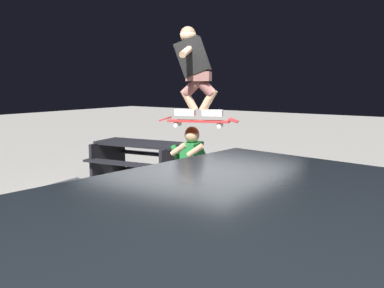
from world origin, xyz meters
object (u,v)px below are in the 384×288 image
ledge_box_main (213,200)px  picnic_table_back (140,155)px  kicker_ramp (79,200)px  person_sitting_on_ledge (189,171)px  skateboard (199,121)px  trash_bin (383,260)px  skater_airborne (194,67)px

ledge_box_main → picnic_table_back: 2.55m
kicker_ramp → person_sitting_on_ledge: bearing=-172.2°
person_sitting_on_ledge → ledge_box_main: bearing=-102.5°
skateboard → picnic_table_back: (2.34, -1.46, -0.89)m
trash_bin → kicker_ramp: bearing=-8.6°
person_sitting_on_ledge → trash_bin: 2.71m
skateboard → skater_airborne: size_ratio=0.91×
ledge_box_main → picnic_table_back: picnic_table_back is taller
ledge_box_main → picnic_table_back: (2.31, -1.04, 0.26)m
ledge_box_main → skater_airborne: 1.89m
ledge_box_main → skateboard: size_ratio=1.95×
ledge_box_main → trash_bin: size_ratio=2.02×
skateboard → trash_bin: 2.74m
skater_airborne → picnic_table_back: size_ratio=0.59×
picnic_table_back → skater_airborne: bearing=147.2°
ledge_box_main → skater_airborne: (0.02, 0.43, 1.84)m
skater_airborne → trash_bin: bearing=158.8°
ledge_box_main → trash_bin: (-2.43, 1.39, 0.26)m
skateboard → kicker_ramp: skateboard is taller
person_sitting_on_ledge → skater_airborne: skater_airborne is taller
kicker_ramp → picnic_table_back: (0.29, -1.75, 0.44)m
picnic_table_back → ledge_box_main: bearing=155.7°
skateboard → trash_bin: (-2.40, 0.97, -0.89)m
skateboard → trash_bin: size_ratio=1.04×
skater_airborne → picnic_table_back: skater_airborne is taller
skateboard → skater_airborne: bearing=21.4°
skateboard → person_sitting_on_ledge: bearing=14.3°
ledge_box_main → trash_bin: 2.81m
skater_airborne → trash_bin: size_ratio=1.14×
person_sitting_on_ledge → skateboard: skateboard is taller
skateboard → trash_bin: bearing=157.9°
skater_airborne → trash_bin: (-2.45, 0.95, -1.58)m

